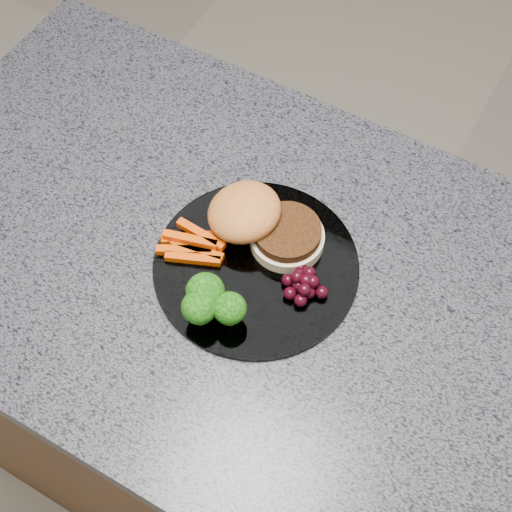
{
  "coord_description": "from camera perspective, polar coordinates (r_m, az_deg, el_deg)",
  "views": [
    {
      "loc": [
        0.15,
        -0.39,
        1.67
      ],
      "look_at": [
        -0.08,
        0.01,
        0.93
      ],
      "focal_mm": 50.0,
      "sensor_mm": 36.0,
      "label": 1
    }
  ],
  "objects": [
    {
      "name": "burger",
      "position": [
        0.9,
        0.28,
        2.7
      ],
      "size": [
        0.17,
        0.12,
        0.05
      ],
      "rotation": [
        0.0,
        0.0,
        0.18
      ],
      "color": "beige",
      "rests_on": "plate"
    },
    {
      "name": "plate",
      "position": [
        0.9,
        -0.0,
        -0.77
      ],
      "size": [
        0.26,
        0.26,
        0.01
      ],
      "primitive_type": "cylinder",
      "color": "white",
      "rests_on": "countertop"
    },
    {
      "name": "broccoli",
      "position": [
        0.83,
        -3.7,
        -3.64
      ],
      "size": [
        0.08,
        0.07,
        0.06
      ],
      "rotation": [
        0.0,
        0.0,
        -0.32
      ],
      "color": "olive",
      "rests_on": "plate"
    },
    {
      "name": "countertop",
      "position": [
        0.9,
        4.05,
        -3.83
      ],
      "size": [
        1.2,
        0.6,
        0.04
      ],
      "primitive_type": "cube",
      "color": "#51525C",
      "rests_on": "island_cabinet"
    },
    {
      "name": "grape_bunch",
      "position": [
        0.87,
        3.83,
        -2.2
      ],
      "size": [
        0.06,
        0.06,
        0.03
      ],
      "rotation": [
        0.0,
        0.0,
        -0.35
      ],
      "color": "black",
      "rests_on": "plate"
    },
    {
      "name": "carrot_sticks",
      "position": [
        0.9,
        -5.06,
        0.93
      ],
      "size": [
        0.09,
        0.07,
        0.02
      ],
      "rotation": [
        0.0,
        0.0,
        0.01
      ],
      "color": "#D34203",
      "rests_on": "plate"
    },
    {
      "name": "island_cabinet",
      "position": [
        1.31,
        2.84,
        -12.97
      ],
      "size": [
        1.2,
        0.6,
        0.86
      ],
      "primitive_type": "cube",
      "color": "#4F2F1B",
      "rests_on": "ground"
    }
  ]
}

